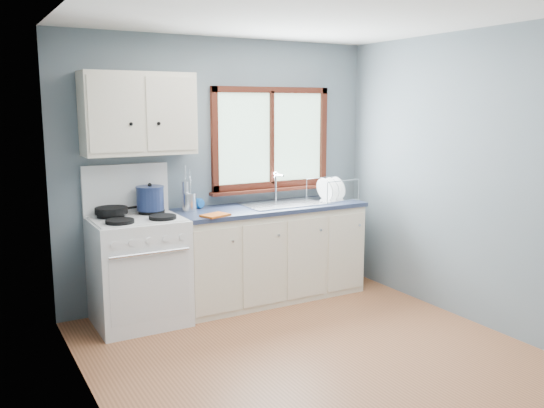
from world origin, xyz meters
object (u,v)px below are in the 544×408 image
gas_range (138,267)px  dish_rack (332,194)px  skillet (112,210)px  stockpot (150,198)px  thermos (185,196)px  utensil_crock (189,202)px  base_cabinets (270,257)px  sink (286,210)px

gas_range → dish_rack: (2.02, 0.00, 0.49)m
skillet → stockpot: bearing=-15.8°
thermos → dish_rack: bearing=-6.7°
stockpot → thermos: stockpot is taller
utensil_crock → base_cabinets: bearing=-7.5°
gas_range → sink: bearing=0.7°
dish_rack → utensil_crock: bearing=168.5°
sink → stockpot: sink is taller
thermos → utensil_crock: bearing=-78.5°
sink → utensil_crock: 0.98m
utensil_crock → thermos: bearing=101.5°
stockpot → dish_rack: size_ratio=0.59×
thermos → stockpot: bearing=-171.9°
sink → skillet: size_ratio=1.93×
thermos → base_cabinets: bearing=-11.7°
skillet → gas_range: bearing=-53.6°
dish_rack → gas_range: bearing=173.1°
stockpot → dish_rack: stockpot is taller
base_cabinets → dish_rack: (0.72, -0.01, 0.57)m
gas_range → utensil_crock: size_ratio=3.24×
sink → thermos: (-0.97, 0.16, 0.19)m
skillet → stockpot: 0.35m
gas_range → thermos: gas_range is taller
sink → dish_rack: (0.54, -0.01, 0.12)m
gas_range → skillet: 0.54m
sink → stockpot: size_ratio=2.94×
gas_range → thermos: size_ratio=5.13×
thermos → gas_range: bearing=-160.4°
sink → base_cabinets: bearing=179.9°
thermos → dish_rack: (1.51, -0.18, -0.07)m
base_cabinets → thermos: 1.03m
gas_range → utensil_crock: bearing=13.1°
stockpot → thermos: bearing=8.1°
skillet → thermos: (0.68, 0.05, 0.07)m
sink → skillet: bearing=176.0°
base_cabinets → stockpot: stockpot is taller
base_cabinets → stockpot: size_ratio=6.47×
thermos → dish_rack: thermos is taller
stockpot → thermos: (0.34, 0.05, -0.02)m
skillet → utensil_crock: size_ratio=1.04×
thermos → dish_rack: size_ratio=0.55×
base_cabinets → skillet: size_ratio=4.24×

